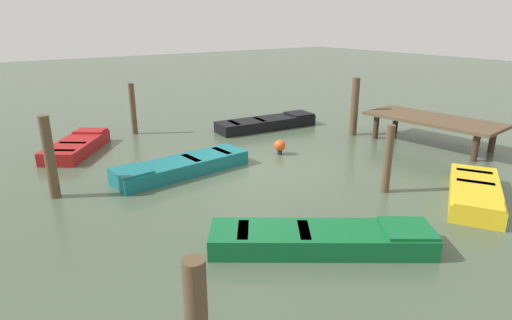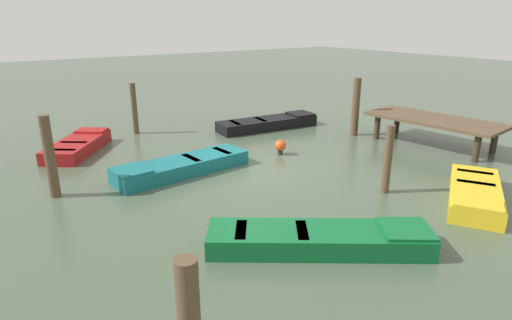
# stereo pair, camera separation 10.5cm
# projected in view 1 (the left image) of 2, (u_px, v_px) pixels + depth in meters

# --- Properties ---
(ground_plane) EXTENTS (80.00, 80.00, 0.00)m
(ground_plane) POSITION_uv_depth(u_px,v_px,m) (256.00, 172.00, 12.09)
(ground_plane) COLOR #475642
(dock_segment) EXTENTS (4.54, 2.38, 0.95)m
(dock_segment) POSITION_uv_depth(u_px,v_px,m) (433.00, 121.00, 14.37)
(dock_segment) COLOR brown
(dock_segment) RESTS_ON ground_plane
(rowboat_black) EXTENTS (1.45, 4.12, 0.46)m
(rowboat_black) POSITION_uv_depth(u_px,v_px,m) (267.00, 123.00, 16.78)
(rowboat_black) COLOR black
(rowboat_black) RESTS_ON ground_plane
(rowboat_green) EXTENTS (3.22, 3.97, 0.46)m
(rowboat_green) POSITION_uv_depth(u_px,v_px,m) (322.00, 238.00, 7.99)
(rowboat_green) COLOR #0F602D
(rowboat_green) RESTS_ON ground_plane
(rowboat_red) EXTENTS (3.03, 2.67, 0.46)m
(rowboat_red) POSITION_uv_depth(u_px,v_px,m) (77.00, 146.00, 13.77)
(rowboat_red) COLOR maroon
(rowboat_red) RESTS_ON ground_plane
(rowboat_teal) EXTENTS (1.41, 3.94, 0.46)m
(rowboat_teal) POSITION_uv_depth(u_px,v_px,m) (181.00, 166.00, 11.88)
(rowboat_teal) COLOR #14666B
(rowboat_teal) RESTS_ON ground_plane
(rowboat_yellow) EXTENTS (2.48, 3.16, 0.46)m
(rowboat_yellow) POSITION_uv_depth(u_px,v_px,m) (475.00, 193.00, 10.09)
(rowboat_yellow) COLOR gold
(rowboat_yellow) RESTS_ON ground_plane
(mooring_piling_far_left) EXTENTS (0.20, 0.20, 1.72)m
(mooring_piling_far_left) POSITION_uv_depth(u_px,v_px,m) (388.00, 159.00, 10.43)
(mooring_piling_far_left) COLOR brown
(mooring_piling_far_left) RESTS_ON ground_plane
(mooring_piling_mid_left) EXTENTS (0.28, 0.28, 2.12)m
(mooring_piling_mid_left) POSITION_uv_depth(u_px,v_px,m) (354.00, 107.00, 15.59)
(mooring_piling_mid_left) COLOR brown
(mooring_piling_mid_left) RESTS_ON ground_plane
(mooring_piling_mid_right) EXTENTS (0.25, 0.25, 2.03)m
(mooring_piling_mid_right) POSITION_uv_depth(u_px,v_px,m) (50.00, 158.00, 10.07)
(mooring_piling_mid_right) COLOR brown
(mooring_piling_mid_right) RESTS_ON ground_plane
(mooring_piling_center) EXTENTS (0.21, 0.21, 1.90)m
(mooring_piling_center) POSITION_uv_depth(u_px,v_px,m) (133.00, 109.00, 15.76)
(mooring_piling_center) COLOR brown
(mooring_piling_center) RESTS_ON ground_plane
(marker_buoy) EXTENTS (0.36, 0.36, 0.48)m
(marker_buoy) POSITION_uv_depth(u_px,v_px,m) (280.00, 146.00, 13.53)
(marker_buoy) COLOR #262626
(marker_buoy) RESTS_ON ground_plane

